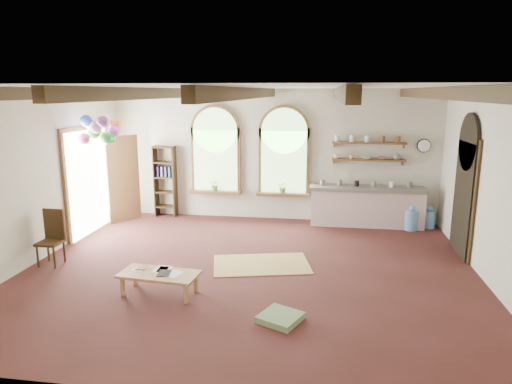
% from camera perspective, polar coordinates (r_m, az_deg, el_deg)
% --- Properties ---
extents(floor, '(8.00, 8.00, 0.00)m').
position_cam_1_polar(floor, '(8.27, -0.88, -9.76)').
color(floor, '#4D1F1F').
rests_on(floor, ground).
extents(ceiling_beams, '(6.20, 6.80, 0.18)m').
position_cam_1_polar(ceiling_beams, '(7.66, -0.96, 12.25)').
color(ceiling_beams, '#352311').
rests_on(ceiling_beams, ceiling).
extents(window_left, '(1.30, 0.28, 2.20)m').
position_cam_1_polar(window_left, '(11.39, -5.07, 4.87)').
color(window_left, brown).
rests_on(window_left, floor).
extents(window_right, '(1.30, 0.28, 2.20)m').
position_cam_1_polar(window_right, '(11.12, 3.51, 4.71)').
color(window_right, brown).
rests_on(window_right, floor).
extents(left_doorway, '(0.10, 1.90, 2.50)m').
position_cam_1_polar(left_doorway, '(10.89, -20.24, 1.21)').
color(left_doorway, brown).
rests_on(left_doorway, floor).
extents(right_doorway, '(0.10, 1.30, 2.40)m').
position_cam_1_polar(right_doorway, '(9.66, 24.48, -0.80)').
color(right_doorway, black).
rests_on(right_doorway, floor).
extents(kitchen_counter, '(2.68, 0.62, 0.94)m').
position_cam_1_polar(kitchen_counter, '(11.12, 13.65, -1.69)').
color(kitchen_counter, beige).
rests_on(kitchen_counter, floor).
extents(wall_shelf_lower, '(1.70, 0.24, 0.04)m').
position_cam_1_polar(wall_shelf_lower, '(11.10, 13.85, 3.92)').
color(wall_shelf_lower, brown).
rests_on(wall_shelf_lower, wall_back).
extents(wall_shelf_upper, '(1.70, 0.24, 0.04)m').
position_cam_1_polar(wall_shelf_upper, '(11.05, 13.96, 5.97)').
color(wall_shelf_upper, brown).
rests_on(wall_shelf_upper, wall_back).
extents(wall_clock, '(0.32, 0.04, 0.32)m').
position_cam_1_polar(wall_clock, '(11.31, 20.25, 5.46)').
color(wall_clock, black).
rests_on(wall_clock, wall_back).
extents(bookshelf, '(0.53, 0.32, 1.80)m').
position_cam_1_polar(bookshelf, '(11.78, -11.28, 1.32)').
color(bookshelf, '#352311').
rests_on(bookshelf, floor).
extents(coffee_table, '(1.28, 0.69, 0.35)m').
position_cam_1_polar(coffee_table, '(7.42, -12.03, -10.16)').
color(coffee_table, tan).
rests_on(coffee_table, floor).
extents(side_chair, '(0.40, 0.40, 1.02)m').
position_cam_1_polar(side_chair, '(9.26, -24.20, -6.51)').
color(side_chair, '#352311').
rests_on(side_chair, floor).
extents(floor_mat, '(1.95, 1.45, 0.02)m').
position_cam_1_polar(floor_mat, '(8.52, 0.68, -9.03)').
color(floor_mat, tan).
rests_on(floor_mat, floor).
extents(floor_cushion, '(0.70, 0.70, 0.09)m').
position_cam_1_polar(floor_cushion, '(6.60, 3.06, -15.40)').
color(floor_cushion, '#6D8C61').
rests_on(floor_cushion, floor).
extents(water_jug_a, '(0.27, 0.27, 0.52)m').
position_cam_1_polar(water_jug_a, '(11.41, 20.85, -3.11)').
color(water_jug_a, '#6095CF').
rests_on(water_jug_a, floor).
extents(water_jug_b, '(0.31, 0.31, 0.60)m').
position_cam_1_polar(water_jug_b, '(11.10, 18.84, -3.21)').
color(water_jug_b, '#6095CF').
rests_on(water_jug_b, floor).
extents(balloon_cluster, '(0.76, 0.84, 1.16)m').
position_cam_1_polar(balloon_cluster, '(10.20, -18.90, 7.34)').
color(balloon_cluster, white).
rests_on(balloon_cluster, floor).
extents(table_book, '(0.17, 0.24, 0.02)m').
position_cam_1_polar(table_book, '(7.68, -14.61, -9.08)').
color(table_book, olive).
rests_on(table_book, coffee_table).
extents(tablet, '(0.22, 0.29, 0.01)m').
position_cam_1_polar(tablet, '(7.37, -11.40, -9.89)').
color(tablet, black).
rests_on(tablet, coffee_table).
extents(potted_plant_left, '(0.27, 0.23, 0.30)m').
position_cam_1_polar(potted_plant_left, '(11.42, -5.12, 0.91)').
color(potted_plant_left, '#598C4C').
rests_on(potted_plant_left, window_left).
extents(potted_plant_right, '(0.27, 0.23, 0.30)m').
position_cam_1_polar(potted_plant_right, '(11.15, 3.41, 0.65)').
color(potted_plant_right, '#598C4C').
rests_on(potted_plant_right, window_right).
extents(shelf_cup_a, '(0.12, 0.10, 0.10)m').
position_cam_1_polar(shelf_cup_a, '(11.04, 9.98, 4.41)').
color(shelf_cup_a, white).
rests_on(shelf_cup_a, wall_shelf_lower).
extents(shelf_cup_b, '(0.10, 0.10, 0.09)m').
position_cam_1_polar(shelf_cup_b, '(11.06, 11.80, 4.34)').
color(shelf_cup_b, beige).
rests_on(shelf_cup_b, wall_shelf_lower).
extents(shelf_bowl_a, '(0.22, 0.22, 0.05)m').
position_cam_1_polar(shelf_bowl_a, '(11.08, 13.60, 4.17)').
color(shelf_bowl_a, beige).
rests_on(shelf_bowl_a, wall_shelf_lower).
extents(shelf_bowl_b, '(0.20, 0.20, 0.06)m').
position_cam_1_polar(shelf_bowl_b, '(11.12, 15.41, 4.12)').
color(shelf_bowl_b, '#8C664C').
rests_on(shelf_bowl_b, wall_shelf_lower).
extents(shelf_vase, '(0.18, 0.18, 0.19)m').
position_cam_1_polar(shelf_vase, '(11.16, 17.21, 4.37)').
color(shelf_vase, slate).
rests_on(shelf_vase, wall_shelf_lower).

